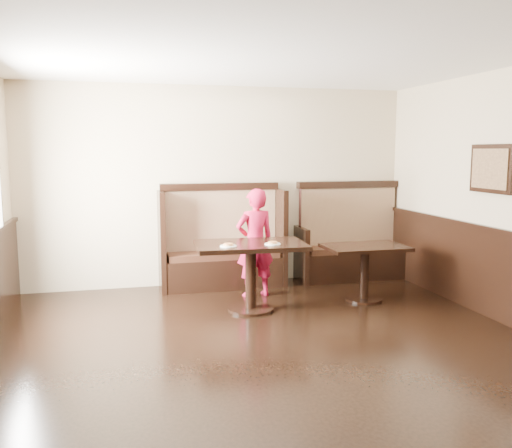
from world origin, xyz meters
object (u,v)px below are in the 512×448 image
object	(u,v)px
booth_neighbor	(350,246)
table_neighbor	(365,259)
table_main	(251,259)
child	(255,243)
booth_main	(222,249)

from	to	relation	value
booth_neighbor	table_neighbor	size ratio (longest dim) A/B	1.61
booth_neighbor	table_main	bearing A→B (deg)	-145.58
booth_neighbor	child	distance (m)	1.77
table_main	child	size ratio (longest dim) A/B	0.93
table_neighbor	table_main	bearing A→B (deg)	-177.11
table_main	child	world-z (taller)	child
booth_main	table_main	xyz separation A→B (m)	(0.11, -1.26, 0.10)
table_neighbor	child	distance (m)	1.42
booth_neighbor	table_main	size ratio (longest dim) A/B	1.25
table_neighbor	booth_neighbor	bearing A→B (deg)	74.42
booth_main	booth_neighbor	bearing A→B (deg)	-0.05
booth_main	child	xyz separation A→B (m)	(0.32, -0.64, 0.18)
booth_neighbor	table_main	xyz separation A→B (m)	(-1.84, -1.26, 0.15)
booth_neighbor	table_main	distance (m)	2.23
booth_neighbor	child	size ratio (longest dim) A/B	1.16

